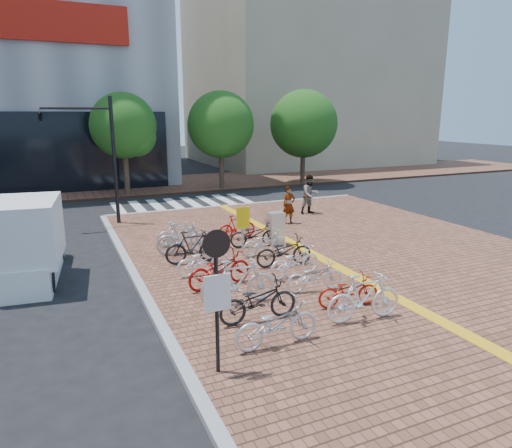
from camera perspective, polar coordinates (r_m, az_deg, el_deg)
name	(u,v)px	position (r m, az deg, el deg)	size (l,w,h in m)	color
ground	(300,294)	(12.86, 5.53, -8.68)	(120.00, 120.00, 0.00)	black
kerb_north	(239,205)	(24.51, -2.11, 2.33)	(14.00, 0.25, 0.15)	gray
far_sidewalk	(150,186)	(32.24, -13.13, 4.71)	(70.00, 8.00, 0.15)	brown
building_beige	(302,72)	(48.79, 5.82, 18.40)	(20.00, 18.00, 18.00)	gray
crosswalk	(184,204)	(25.62, -8.99, 2.51)	(7.50, 4.00, 0.01)	silver
street_trees	(237,126)	(29.87, -2.45, 12.13)	(16.20, 4.60, 6.35)	#38281E
bike_0	(277,323)	(9.65, 2.62, -12.31)	(0.66, 1.88, 0.99)	silver
bike_1	(258,301)	(10.70, 0.27, -9.55)	(0.67, 1.92, 1.01)	black
bike_2	(238,282)	(11.63, -2.27, -7.20)	(0.55, 1.94, 1.17)	silver
bike_3	(220,269)	(12.77, -4.57, -5.65)	(0.68, 1.95, 1.02)	#9D0E0B
bike_4	(203,260)	(13.81, -6.67, -4.49)	(0.59, 1.70, 0.89)	white
bike_5	(193,247)	(14.84, -7.91, -2.85)	(0.51, 1.80, 1.08)	black
bike_6	(183,238)	(15.87, -9.12, -1.76)	(0.52, 1.84, 1.11)	#B3B3B8
bike_7	(178,233)	(16.87, -9.72, -1.17)	(0.44, 1.55, 0.93)	silver
bike_8	(364,297)	(10.98, 13.36, -8.90)	(0.54, 1.92, 1.15)	white
bike_9	(348,291)	(11.72, 11.48, -8.15)	(0.56, 1.60, 0.84)	#B21B0C
bike_10	(315,276)	(12.55, 7.34, -6.46)	(0.57, 1.63, 0.86)	white
bike_11	(295,261)	(13.59, 4.85, -4.64)	(0.62, 1.78, 0.94)	white
bike_12	(284,251)	(14.47, 3.52, -3.41)	(0.64, 1.84, 0.97)	black
bike_13	(265,242)	(15.58, 1.10, -2.29)	(0.59, 1.70, 0.89)	white
bike_14	(254,234)	(16.51, -0.21, -1.29)	(0.62, 1.78, 0.94)	black
bike_15	(237,227)	(17.66, -2.39, -0.32)	(0.44, 1.55, 0.93)	red
pedestrian_a	(289,205)	(20.02, 4.12, 2.39)	(0.61, 0.40, 1.66)	gray
pedestrian_b	(310,194)	(22.16, 6.77, 3.70)	(0.91, 0.71, 1.87)	#454B58
utility_box	(276,229)	(16.75, 2.53, -0.58)	(0.56, 0.41, 1.22)	silver
yellow_sign	(243,222)	(15.33, -1.67, 0.25)	(0.46, 0.12, 1.69)	#B7B7BC
notice_sign	(217,285)	(8.23, -4.91, -7.57)	(0.51, 0.11, 2.77)	black
traffic_light_pole	(81,138)	(20.58, -21.00, 10.05)	(2.92, 1.13, 5.44)	black
box_truck	(22,241)	(15.25, -27.20, -1.88)	(2.33, 4.53, 2.52)	white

